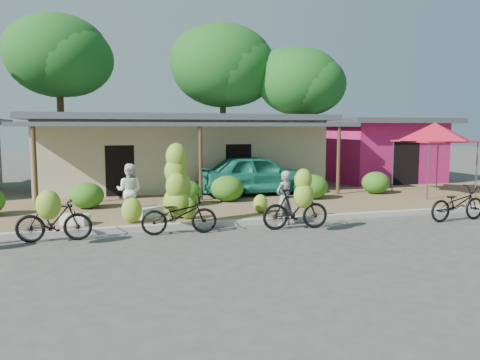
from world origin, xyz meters
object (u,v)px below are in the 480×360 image
object	(u,v)px
red_canopy	(435,132)
sack_near	(149,212)
bike_far_right	(458,204)
bystander	(129,190)
vendor	(284,198)
teal_van	(257,174)
tree_center_right	(219,64)
bike_left	(53,218)
tree_far_center	(55,54)
bike_center	(178,199)
bike_right	(297,205)
tree_near_right	(295,80)
sack_far	(75,219)

from	to	relation	value
red_canopy	sack_near	bearing A→B (deg)	-171.59
bike_far_right	bystander	size ratio (longest dim) A/B	1.27
vendor	teal_van	world-z (taller)	teal_van
tree_center_right	vendor	size ratio (longest dim) A/B	5.63
bike_left	teal_van	xyz separation A→B (m)	(7.10, 5.72, 0.31)
tree_far_center	bystander	world-z (taller)	tree_far_center
tree_far_center	bystander	distance (m)	14.18
teal_van	tree_center_right	bearing A→B (deg)	-8.87
bike_center	vendor	world-z (taller)	bike_center
bike_left	sack_near	distance (m)	3.23
bike_center	teal_van	xyz separation A→B (m)	(4.02, 5.42, 0.04)
bike_right	bystander	xyz separation A→B (m)	(-4.29, 2.56, 0.24)
tree_far_center	bike_left	bearing A→B (deg)	-85.87
tree_near_right	sack_far	world-z (taller)	tree_near_right
teal_van	bike_center	bearing A→B (deg)	139.54
sack_near	tree_far_center	bearing A→B (deg)	105.45
tree_near_right	bike_far_right	distance (m)	14.74
teal_van	tree_far_center	bearing A→B (deg)	37.94
red_canopy	bike_right	world-z (taller)	red_canopy
tree_far_center	bike_left	xyz separation A→B (m)	(1.07, -14.84, -6.00)
bike_right	tree_far_center	bearing A→B (deg)	30.09
sack_far	tree_near_right	bearing A→B (deg)	45.74
bike_center	sack_near	xyz separation A→B (m)	(-0.62, 1.76, -0.62)
bike_far_right	sack_near	world-z (taller)	bike_far_right
tree_center_right	vendor	distance (m)	16.15
red_canopy	sack_near	world-z (taller)	red_canopy
bike_center	sack_far	world-z (taller)	bike_center
bike_center	bystander	bearing A→B (deg)	34.96
tree_far_center	sack_near	size ratio (longest dim) A/B	10.20
tree_far_center	tree_center_right	bearing A→B (deg)	3.18
sack_far	vendor	distance (m)	5.85
sack_far	red_canopy	bearing A→B (deg)	9.43
tree_center_right	bike_center	world-z (taller)	tree_center_right
tree_near_right	bike_far_right	world-z (taller)	tree_near_right
vendor	bystander	xyz separation A→B (m)	(-4.20, 1.86, 0.14)
vendor	teal_van	xyz separation A→B (m)	(0.98, 5.38, 0.14)
tree_center_right	sack_far	size ratio (longest dim) A/B	11.76
bike_right	teal_van	bearing A→B (deg)	-3.78
tree_near_right	bike_right	xyz separation A→B (m)	(-5.72, -13.70, -4.84)
bike_center	sack_far	distance (m)	3.00
tree_far_center	bike_right	bearing A→B (deg)	-64.40
tree_far_center	bike_left	world-z (taller)	tree_far_center
tree_center_right	bike_left	size ratio (longest dim) A/B	4.87
red_canopy	tree_center_right	bearing A→B (deg)	117.07
red_canopy	bystander	distance (m)	12.15
red_canopy	tree_near_right	bearing A→B (deg)	101.33
bystander	tree_near_right	bearing A→B (deg)	-111.08
tree_center_right	sack_near	size ratio (longest dim) A/B	10.37
bike_far_right	sack_near	xyz separation A→B (m)	(-8.89, 2.58, -0.25)
red_canopy	sack_far	bearing A→B (deg)	-170.57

